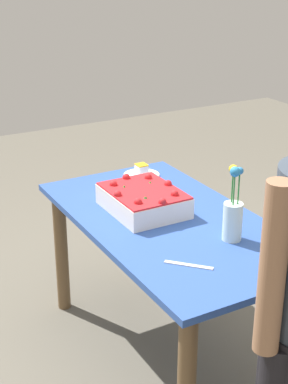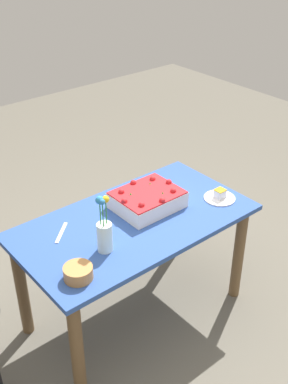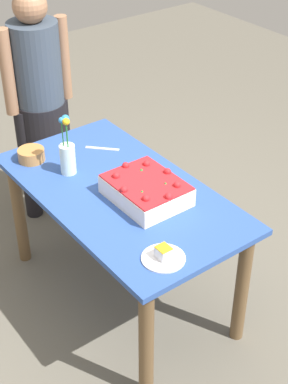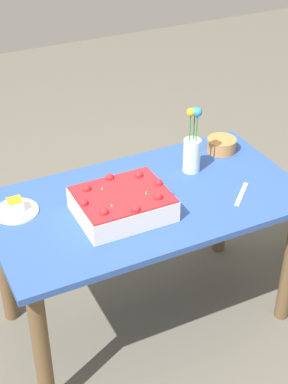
# 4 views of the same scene
# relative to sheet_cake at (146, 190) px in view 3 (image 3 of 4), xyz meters

# --- Properties ---
(ground_plane) EXTENTS (8.00, 8.00, 0.00)m
(ground_plane) POSITION_rel_sheet_cake_xyz_m (-0.14, -0.06, -0.78)
(ground_plane) COLOR #645E52
(dining_table) EXTENTS (1.39, 0.75, 0.72)m
(dining_table) POSITION_rel_sheet_cake_xyz_m (-0.14, -0.06, -0.18)
(dining_table) COLOR #2F51A0
(dining_table) RESTS_ON ground_plane
(sheet_cake) EXTENTS (0.39, 0.31, 0.13)m
(sheet_cake) POSITION_rel_sheet_cake_xyz_m (0.00, 0.00, 0.00)
(sheet_cake) COLOR white
(sheet_cake) RESTS_ON dining_table
(serving_plate_with_slice) EXTENTS (0.19, 0.19, 0.06)m
(serving_plate_with_slice) POSITION_rel_sheet_cake_xyz_m (0.40, -0.21, -0.04)
(serving_plate_with_slice) COLOR white
(serving_plate_with_slice) RESTS_ON dining_table
(cake_knife) EXTENTS (0.15, 0.15, 0.00)m
(cake_knife) POSITION_rel_sheet_cake_xyz_m (-0.54, 0.10, -0.05)
(cake_knife) COLOR silver
(cake_knife) RESTS_ON dining_table
(flower_vase) EXTENTS (0.08, 0.08, 0.33)m
(flower_vase) POSITION_rel_sheet_cake_xyz_m (-0.44, -0.18, 0.06)
(flower_vase) COLOR white
(flower_vase) RESTS_ON dining_table
(fruit_bowl) EXTENTS (0.15, 0.15, 0.07)m
(fruit_bowl) POSITION_rel_sheet_cake_xyz_m (-0.67, -0.28, -0.02)
(fruit_bowl) COLOR #BC7E41
(fruit_bowl) RESTS_ON dining_table
(person_standing) EXTENTS (0.31, 0.45, 1.49)m
(person_standing) POSITION_rel_sheet_cake_xyz_m (-1.14, 0.04, 0.08)
(person_standing) COLOR black
(person_standing) RESTS_ON ground_plane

